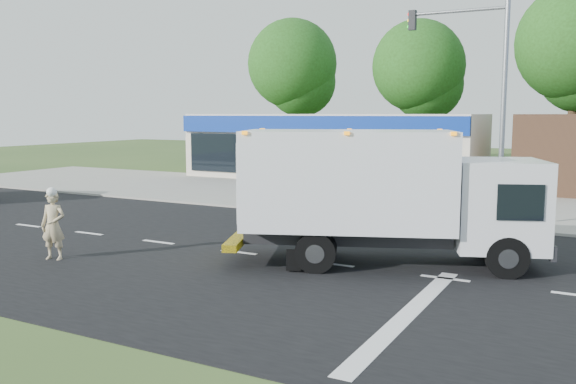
{
  "coord_description": "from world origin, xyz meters",
  "views": [
    {
      "loc": [
        6.47,
        -14.63,
        4.02
      ],
      "look_at": [
        -2.06,
        1.27,
        1.7
      ],
      "focal_mm": 38.0,
      "sensor_mm": 36.0,
      "label": 1
    }
  ],
  "objects": [
    {
      "name": "lane_markings",
      "position": [
        1.35,
        -1.35,
        0.02
      ],
      "size": [
        55.2,
        7.0,
        0.01
      ],
      "color": "silver",
      "rests_on": "road_asphalt"
    },
    {
      "name": "retail_strip_mall",
      "position": [
        -9.0,
        19.93,
        2.01
      ],
      "size": [
        18.0,
        6.2,
        4.0
      ],
      "color": "beige",
      "rests_on": "ground"
    },
    {
      "name": "sidewalk",
      "position": [
        0.0,
        8.2,
        0.06
      ],
      "size": [
        60.0,
        2.4,
        0.12
      ],
      "primitive_type": "cube",
      "color": "gray",
      "rests_on": "ground"
    },
    {
      "name": "road_asphalt",
      "position": [
        0.0,
        0.0,
        0.0
      ],
      "size": [
        60.0,
        14.0,
        0.02
      ],
      "primitive_type": "cube",
      "color": "black",
      "rests_on": "ground"
    },
    {
      "name": "parking_apron",
      "position": [
        0.0,
        14.0,
        0.01
      ],
      "size": [
        60.0,
        9.0,
        0.02
      ],
      "primitive_type": "cube",
      "color": "gray",
      "rests_on": "ground"
    },
    {
      "name": "background_trees",
      "position": [
        -0.85,
        28.16,
        7.38
      ],
      "size": [
        36.77,
        7.39,
        12.1
      ],
      "color": "#332114",
      "rests_on": "ground"
    },
    {
      "name": "ground",
      "position": [
        0.0,
        0.0,
        0.0
      ],
      "size": [
        120.0,
        120.0,
        0.0
      ],
      "primitive_type": "plane",
      "color": "#385123",
      "rests_on": "ground"
    },
    {
      "name": "emergency_worker",
      "position": [
        -7.06,
        -3.12,
        0.99
      ],
      "size": [
        0.8,
        0.65,
        2.03
      ],
      "rotation": [
        0.0,
        0.0,
        0.3
      ],
      "color": "tan",
      "rests_on": "ground"
    },
    {
      "name": "traffic_signal_pole",
      "position": [
        2.35,
        7.6,
        4.92
      ],
      "size": [
        3.51,
        0.25,
        8.0
      ],
      "color": "gray",
      "rests_on": "ground"
    },
    {
      "name": "ems_box_truck",
      "position": [
        1.09,
        0.63,
        2.08
      ],
      "size": [
        8.47,
        5.26,
        3.6
      ],
      "rotation": [
        0.0,
        0.0,
        0.37
      ],
      "color": "black",
      "rests_on": "ground"
    }
  ]
}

